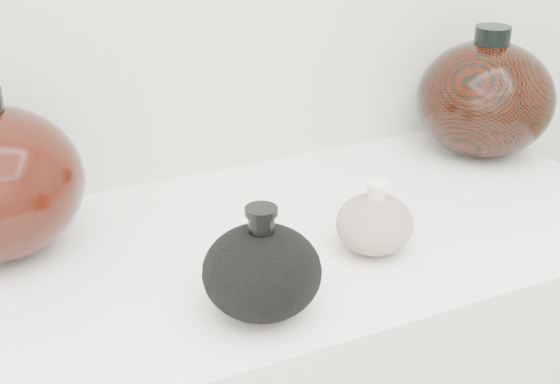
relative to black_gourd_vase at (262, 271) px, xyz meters
name	(u,v)px	position (x,y,z in m)	size (l,w,h in m)	color
black_gourd_vase	(262,271)	(0.00, 0.00, 0.00)	(0.17, 0.17, 0.14)	black
cream_gourd_vase	(375,223)	(0.19, 0.07, -0.01)	(0.13, 0.13, 0.10)	beige
right_round_pot	(485,98)	(0.54, 0.28, 0.04)	(0.27, 0.27, 0.22)	black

